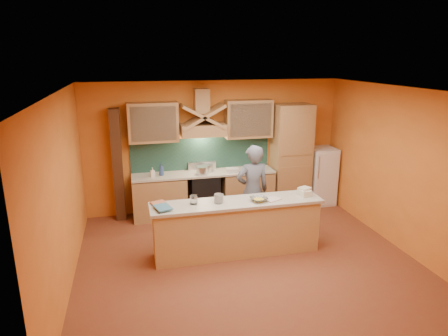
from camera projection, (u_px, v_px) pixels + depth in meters
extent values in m
cube|color=brown|center=(247.00, 260.00, 6.67)|extent=(5.50, 5.00, 0.01)
cube|color=white|center=(250.00, 90.00, 5.90)|extent=(5.50, 5.00, 0.01)
cube|color=orange|center=(215.00, 146.00, 8.62)|extent=(5.50, 0.02, 2.80)
cube|color=orange|center=(322.00, 255.00, 3.95)|extent=(5.50, 0.02, 2.80)
cube|color=orange|center=(63.00, 194.00, 5.67)|extent=(0.02, 5.00, 2.80)
cube|color=orange|center=(400.00, 169.00, 6.90)|extent=(0.02, 5.00, 2.80)
cube|color=#B08250|center=(160.00, 198.00, 8.33)|extent=(1.10, 0.60, 0.86)
cube|color=#B08250|center=(247.00, 191.00, 8.76)|extent=(1.10, 0.60, 0.86)
cube|color=#BFB5A2|center=(204.00, 173.00, 8.41)|extent=(3.00, 0.62, 0.04)
cube|color=black|center=(204.00, 193.00, 8.54)|extent=(0.60, 0.58, 0.90)
cube|color=#1B3C34|center=(201.00, 154.00, 8.58)|extent=(3.00, 0.03, 0.70)
cube|color=#B08250|center=(203.00, 130.00, 8.21)|extent=(0.92, 0.50, 0.24)
cube|color=#B08250|center=(202.00, 101.00, 8.14)|extent=(0.30, 0.30, 0.50)
cube|color=#B08250|center=(153.00, 122.00, 8.00)|extent=(1.00, 0.35, 0.80)
cube|color=#B08250|center=(248.00, 119.00, 8.45)|extent=(1.00, 0.35, 0.80)
cube|color=#B08250|center=(291.00, 156.00, 8.78)|extent=(0.80, 0.60, 2.30)
cube|color=white|center=(320.00, 176.00, 9.09)|extent=(0.58, 0.60, 1.30)
cube|color=#472816|center=(118.00, 165.00, 8.09)|extent=(0.20, 0.30, 2.30)
cube|color=tan|center=(237.00, 229.00, 6.81)|extent=(2.80, 0.55, 0.88)
cube|color=#BFB5A2|center=(237.00, 203.00, 6.68)|extent=(2.90, 0.62, 0.05)
imported|color=slate|center=(253.00, 191.00, 7.40)|extent=(0.66, 0.45, 1.75)
cylinder|color=silver|center=(202.00, 171.00, 8.27)|extent=(0.26, 0.26, 0.17)
cylinder|color=silver|center=(208.00, 169.00, 8.47)|extent=(0.21, 0.21, 0.13)
imported|color=white|center=(153.00, 172.00, 8.09)|extent=(0.10, 0.10, 0.19)
imported|color=navy|center=(161.00, 169.00, 8.16)|extent=(0.14, 0.14, 0.26)
imported|color=white|center=(252.00, 168.00, 8.56)|extent=(0.31, 0.31, 0.08)
cube|color=silver|center=(232.00, 170.00, 8.40)|extent=(0.28, 0.24, 0.09)
imported|color=#C36945|center=(153.00, 206.00, 6.44)|extent=(0.32, 0.37, 0.03)
imported|color=teal|center=(156.00, 209.00, 6.26)|extent=(0.31, 0.37, 0.02)
cylinder|color=white|center=(218.00, 199.00, 6.57)|extent=(0.15, 0.15, 0.16)
cylinder|color=silver|center=(194.00, 200.00, 6.54)|extent=(0.15, 0.15, 0.14)
cube|color=silver|center=(219.00, 198.00, 6.66)|extent=(0.16, 0.16, 0.11)
imported|color=silver|center=(259.00, 199.00, 6.67)|extent=(0.33, 0.33, 0.07)
cube|color=beige|center=(272.00, 199.00, 6.74)|extent=(0.32, 0.29, 0.02)
cube|color=beige|center=(304.00, 191.00, 6.97)|extent=(0.25, 0.24, 0.13)
cube|color=beige|center=(306.00, 194.00, 6.89)|extent=(0.19, 0.15, 0.10)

